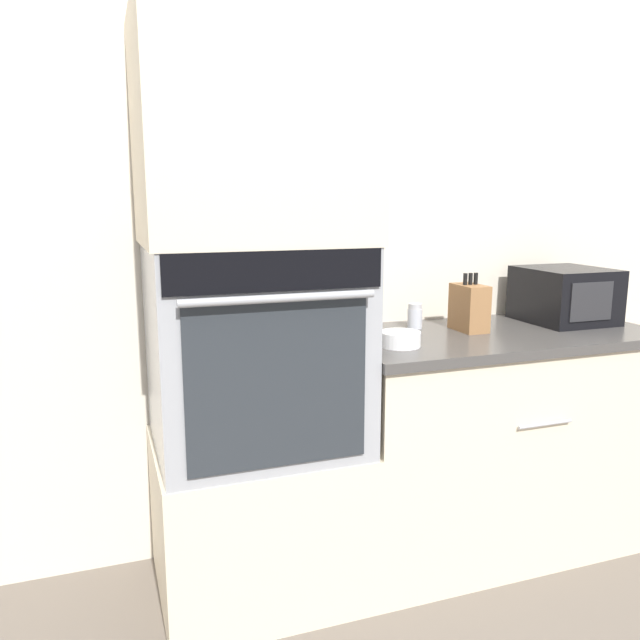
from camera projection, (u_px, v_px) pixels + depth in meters
The scene contains 11 objects.
ground_plane at pixel (381, 615), 2.10m from camera, with size 12.00×12.00×0.00m, color #6B6056.
wall_back at pixel (319, 232), 2.45m from camera, with size 8.00×0.05×2.50m.
oven_cabinet_base at pixel (258, 515), 2.21m from camera, with size 0.69×0.60×0.55m.
wall_oven at pixel (254, 346), 2.09m from camera, with size 0.67×0.64×0.69m.
oven_cabinet_upper at pixel (250, 130), 1.96m from camera, with size 0.69×0.60×0.71m.
counter_unit at pixel (490, 438), 2.50m from camera, with size 1.25×0.63×0.88m.
microwave at pixel (564, 295), 2.58m from camera, with size 0.32×0.35×0.22m.
knife_block at pixel (469, 307), 2.41m from camera, with size 0.09×0.16×0.22m.
bowl at pixel (400, 339), 2.16m from camera, with size 0.14×0.14×0.05m.
condiment_jar_near at pixel (342, 320), 2.44m from camera, with size 0.06×0.06×0.08m.
condiment_jar_mid at pixel (415, 316), 2.46m from camera, with size 0.06×0.06×0.10m.
Camera 1 is at (-0.82, -1.70, 1.38)m, focal length 35.00 mm.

